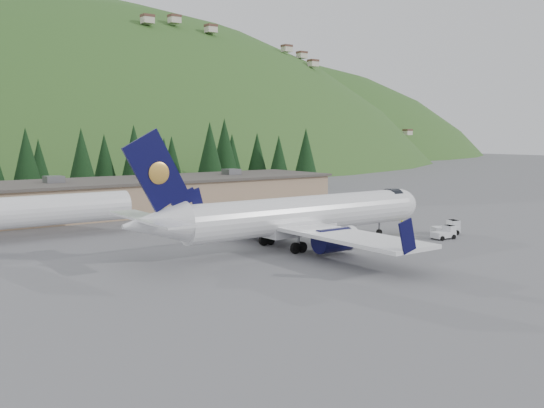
{
  "coord_description": "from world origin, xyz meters",
  "views": [
    {
      "loc": [
        -41.1,
        -49.58,
        11.9
      ],
      "look_at": [
        0.0,
        6.0,
        4.0
      ],
      "focal_mm": 40.0,
      "sensor_mm": 36.0,
      "label": 1
    }
  ],
  "objects_px": {
    "second_airliner": "(8,212)",
    "baggage_tug_a": "(445,233)",
    "terminal_building": "(121,196)",
    "airliner": "(297,216)",
    "ramp_worker": "(401,228)",
    "baggage_tug_b": "(448,228)"
  },
  "relations": [
    {
      "from": "second_airliner",
      "to": "baggage_tug_a",
      "type": "height_order",
      "value": "second_airliner"
    },
    {
      "from": "second_airliner",
      "to": "terminal_building",
      "type": "height_order",
      "value": "second_airliner"
    },
    {
      "from": "airliner",
      "to": "ramp_worker",
      "type": "relative_size",
      "value": 20.97
    },
    {
      "from": "second_airliner",
      "to": "airliner",
      "type": "bearing_deg",
      "value": -42.7
    },
    {
      "from": "terminal_building",
      "to": "ramp_worker",
      "type": "relative_size",
      "value": 39.75
    },
    {
      "from": "airliner",
      "to": "second_airliner",
      "type": "xyz_separation_m",
      "value": [
        -23.83,
        21.99,
        -0.0
      ]
    },
    {
      "from": "second_airliner",
      "to": "baggage_tug_a",
      "type": "xyz_separation_m",
      "value": [
        40.77,
        -28.08,
        -2.65
      ]
    },
    {
      "from": "baggage_tug_a",
      "to": "baggage_tug_b",
      "type": "relative_size",
      "value": 0.82
    },
    {
      "from": "second_airliner",
      "to": "baggage_tug_a",
      "type": "relative_size",
      "value": 9.4
    },
    {
      "from": "airliner",
      "to": "ramp_worker",
      "type": "bearing_deg",
      "value": -4.81
    },
    {
      "from": "terminal_building",
      "to": "baggage_tug_b",
      "type": "bearing_deg",
      "value": -60.67
    },
    {
      "from": "ramp_worker",
      "to": "airliner",
      "type": "bearing_deg",
      "value": -22.75
    },
    {
      "from": "baggage_tug_a",
      "to": "terminal_building",
      "type": "height_order",
      "value": "terminal_building"
    },
    {
      "from": "airliner",
      "to": "terminal_building",
      "type": "bearing_deg",
      "value": 96.46
    },
    {
      "from": "baggage_tug_b",
      "to": "terminal_building",
      "type": "bearing_deg",
      "value": 142.71
    },
    {
      "from": "airliner",
      "to": "baggage_tug_a",
      "type": "height_order",
      "value": "airliner"
    },
    {
      "from": "airliner",
      "to": "baggage_tug_b",
      "type": "relative_size",
      "value": 10.56
    },
    {
      "from": "airliner",
      "to": "baggage_tug_a",
      "type": "distance_m",
      "value": 18.2
    },
    {
      "from": "airliner",
      "to": "second_airliner",
      "type": "height_order",
      "value": "airliner"
    },
    {
      "from": "second_airliner",
      "to": "baggage_tug_a",
      "type": "bearing_deg",
      "value": -34.55
    },
    {
      "from": "baggage_tug_a",
      "to": "ramp_worker",
      "type": "xyz_separation_m",
      "value": [
        -2.09,
        4.69,
        0.22
      ]
    },
    {
      "from": "baggage_tug_b",
      "to": "terminal_building",
      "type": "xyz_separation_m",
      "value": [
        -23.74,
        42.25,
        1.86
      ]
    }
  ]
}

